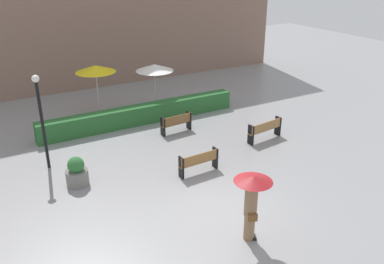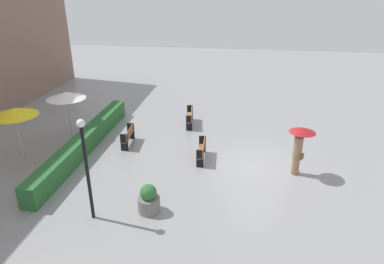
{
  "view_description": "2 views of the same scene",
  "coord_description": "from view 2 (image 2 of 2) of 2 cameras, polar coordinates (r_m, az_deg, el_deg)",
  "views": [
    {
      "loc": [
        -6.68,
        -9.52,
        7.77
      ],
      "look_at": [
        1.23,
        4.39,
        0.87
      ],
      "focal_mm": 38.3,
      "sensor_mm": 36.0,
      "label": 1
    },
    {
      "loc": [
        -14.12,
        0.87,
        7.82
      ],
      "look_at": [
        0.37,
        2.98,
        1.43
      ],
      "focal_mm": 32.53,
      "sensor_mm": 36.0,
      "label": 2
    }
  ],
  "objects": [
    {
      "name": "patio_umbrella_yellow",
      "position": [
        17.53,
        -27.17,
        2.93
      ],
      "size": [
        2.08,
        2.08,
        2.6
      ],
      "color": "silver",
      "rests_on": "ground"
    },
    {
      "name": "planter_pot",
      "position": [
        12.99,
        -7.11,
        -11.01
      ],
      "size": [
        0.82,
        0.82,
        1.12
      ],
      "color": "slate",
      "rests_on": "ground"
    },
    {
      "name": "pedestrian_with_umbrella",
      "position": [
        15.43,
        17.22,
        -1.86
      ],
      "size": [
        1.11,
        1.11,
        2.18
      ],
      "color": "#8C6B4C",
      "rests_on": "ground"
    },
    {
      "name": "lamp_post",
      "position": [
        12.15,
        -17.03,
        -4.39
      ],
      "size": [
        0.28,
        0.28,
        3.8
      ],
      "color": "black",
      "rests_on": "ground"
    },
    {
      "name": "bench_far_right",
      "position": [
        20.38,
        -0.29,
        2.64
      ],
      "size": [
        1.91,
        0.58,
        0.9
      ],
      "color": "#9E7242",
      "rests_on": "ground"
    },
    {
      "name": "bench_back_row",
      "position": [
        18.2,
        -10.4,
        -0.52
      ],
      "size": [
        1.6,
        0.5,
        0.89
      ],
      "color": "brown",
      "rests_on": "ground"
    },
    {
      "name": "ground_plane",
      "position": [
        16.16,
        10.39,
        -5.79
      ],
      "size": [
        60.0,
        60.0,
        0.0
      ],
      "primitive_type": "plane",
      "color": "gray"
    },
    {
      "name": "patio_umbrella_white",
      "position": [
        19.32,
        -19.97,
        5.66
      ],
      "size": [
        2.0,
        2.0,
        2.52
      ],
      "color": "silver",
      "rests_on": "ground"
    },
    {
      "name": "bench_mid_center",
      "position": [
        16.42,
        1.65,
        -2.88
      ],
      "size": [
        1.69,
        0.4,
        0.86
      ],
      "color": "olive",
      "rests_on": "ground"
    },
    {
      "name": "hedge_strip",
      "position": [
        18.09,
        -17.13,
        -1.54
      ],
      "size": [
        10.2,
        0.7,
        0.93
      ],
      "primitive_type": "cube",
      "color": "#28602D",
      "rests_on": "ground"
    }
  ]
}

